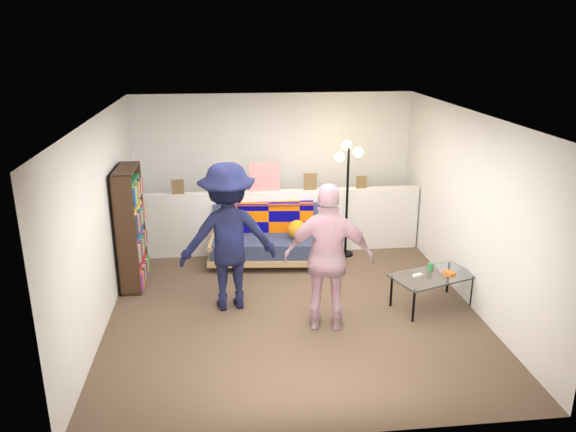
{
  "coord_description": "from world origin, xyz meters",
  "views": [
    {
      "loc": [
        -0.78,
        -6.44,
        3.33
      ],
      "look_at": [
        0.0,
        0.4,
        1.05
      ],
      "focal_mm": 35.0,
      "sensor_mm": 36.0,
      "label": 1
    }
  ],
  "objects_px": {
    "bookshelf": "(131,231)",
    "coffee_table": "(433,277)",
    "futon_sofa": "(270,240)",
    "floor_lamp": "(347,176)",
    "person_right": "(329,258)",
    "person_left": "(228,237)"
  },
  "relations": [
    {
      "from": "coffee_table",
      "to": "bookshelf",
      "type": "bearing_deg",
      "value": 163.78
    },
    {
      "from": "futon_sofa",
      "to": "person_right",
      "type": "relative_size",
      "value": 1.05
    },
    {
      "from": "bookshelf",
      "to": "coffee_table",
      "type": "bearing_deg",
      "value": -16.22
    },
    {
      "from": "futon_sofa",
      "to": "coffee_table",
      "type": "relative_size",
      "value": 1.6
    },
    {
      "from": "coffee_table",
      "to": "person_left",
      "type": "relative_size",
      "value": 0.62
    },
    {
      "from": "futon_sofa",
      "to": "bookshelf",
      "type": "xyz_separation_m",
      "value": [
        -1.92,
        -0.56,
        0.41
      ]
    },
    {
      "from": "futon_sofa",
      "to": "floor_lamp",
      "type": "xyz_separation_m",
      "value": [
        1.19,
        0.17,
        0.9
      ]
    },
    {
      "from": "coffee_table",
      "to": "futon_sofa",
      "type": "bearing_deg",
      "value": 138.86
    },
    {
      "from": "bookshelf",
      "to": "coffee_table",
      "type": "xyz_separation_m",
      "value": [
        3.84,
        -1.12,
        -0.36
      ]
    },
    {
      "from": "floor_lamp",
      "to": "person_right",
      "type": "bearing_deg",
      "value": -107.18
    },
    {
      "from": "bookshelf",
      "to": "person_right",
      "type": "distance_m",
      "value": 2.85
    },
    {
      "from": "futon_sofa",
      "to": "person_right",
      "type": "distance_m",
      "value": 2.16
    },
    {
      "from": "floor_lamp",
      "to": "person_left",
      "type": "height_order",
      "value": "person_left"
    },
    {
      "from": "futon_sofa",
      "to": "coffee_table",
      "type": "height_order",
      "value": "futon_sofa"
    },
    {
      "from": "person_right",
      "to": "futon_sofa",
      "type": "bearing_deg",
      "value": -64.77
    },
    {
      "from": "coffee_table",
      "to": "person_left",
      "type": "distance_m",
      "value": 2.61
    },
    {
      "from": "bookshelf",
      "to": "floor_lamp",
      "type": "bearing_deg",
      "value": 13.08
    },
    {
      "from": "floor_lamp",
      "to": "person_left",
      "type": "relative_size",
      "value": 0.96
    },
    {
      "from": "futon_sofa",
      "to": "floor_lamp",
      "type": "relative_size",
      "value": 1.03
    },
    {
      "from": "floor_lamp",
      "to": "person_right",
      "type": "height_order",
      "value": "floor_lamp"
    },
    {
      "from": "futon_sofa",
      "to": "floor_lamp",
      "type": "distance_m",
      "value": 1.5
    },
    {
      "from": "coffee_table",
      "to": "floor_lamp",
      "type": "relative_size",
      "value": 0.65
    }
  ]
}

